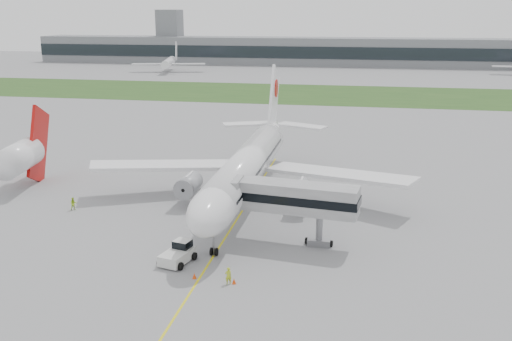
% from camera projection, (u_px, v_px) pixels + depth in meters
% --- Properties ---
extents(ground, '(600.00, 600.00, 0.00)m').
position_uv_depth(ground, '(242.00, 212.00, 78.98)').
color(ground, gray).
rests_on(ground, ground).
extents(apron_markings, '(70.00, 70.00, 0.04)m').
position_uv_depth(apron_markings, '(234.00, 224.00, 74.25)').
color(apron_markings, yellow).
rests_on(apron_markings, ground).
extents(grass_strip, '(600.00, 50.00, 0.02)m').
position_uv_depth(grass_strip, '(317.00, 94.00, 192.54)').
color(grass_strip, '#24481B').
rests_on(grass_strip, ground).
extents(terminal_building, '(320.00, 22.30, 14.00)m').
position_uv_depth(terminal_building, '(335.00, 52.00, 294.64)').
color(terminal_building, gray).
rests_on(terminal_building, ground).
extents(control_tower, '(12.00, 12.00, 56.00)m').
position_uv_depth(control_tower, '(171.00, 62.00, 314.77)').
color(control_tower, gray).
rests_on(control_tower, ground).
extents(airliner, '(48.13, 53.95, 17.88)m').
position_uv_depth(airliner, '(249.00, 163.00, 82.07)').
color(airliner, white).
rests_on(airliner, ground).
extents(pushback_tug, '(3.76, 4.80, 2.22)m').
position_uv_depth(pushback_tug, '(179.00, 253.00, 62.89)').
color(pushback_tug, silver).
rests_on(pushback_tug, ground).
extents(jet_bridge, '(17.04, 5.55, 7.78)m').
position_uv_depth(jet_bridge, '(282.00, 197.00, 66.70)').
color(jet_bridge, '#AEAEB1').
rests_on(jet_bridge, ground).
extents(safety_cone_left, '(0.44, 0.44, 0.61)m').
position_uv_depth(safety_cone_left, '(194.00, 276.00, 59.07)').
color(safety_cone_left, '#DA3E0B').
rests_on(safety_cone_left, ground).
extents(safety_cone_right, '(0.42, 0.42, 0.58)m').
position_uv_depth(safety_cone_right, '(234.00, 281.00, 57.93)').
color(safety_cone_right, '#DA3E0B').
rests_on(safety_cone_right, ground).
extents(ground_crew_near, '(0.80, 0.70, 1.84)m').
position_uv_depth(ground_crew_near, '(228.00, 276.00, 57.71)').
color(ground_crew_near, '#B0C420').
rests_on(ground_crew_near, ground).
extents(ground_crew_far, '(1.14, 1.12, 1.85)m').
position_uv_depth(ground_crew_far, '(73.00, 204.00, 79.38)').
color(ground_crew_far, '#A8D723').
rests_on(ground_crew_far, ground).
extents(neighbor_aircraft, '(6.03, 16.28, 13.15)m').
position_uv_depth(neighbor_aircraft, '(21.00, 156.00, 88.13)').
color(neighbor_aircraft, '#AA0C09').
rests_on(neighbor_aircraft, ground).
extents(distant_aircraft_left, '(39.22, 36.25, 12.81)m').
position_uv_depth(distant_aircraft_left, '(169.00, 72.00, 263.25)').
color(distant_aircraft_left, white).
rests_on(distant_aircraft_left, ground).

